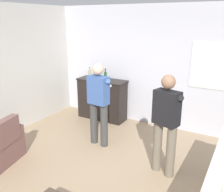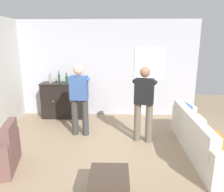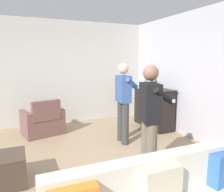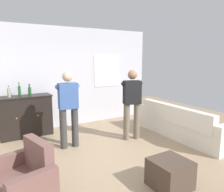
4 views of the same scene
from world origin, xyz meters
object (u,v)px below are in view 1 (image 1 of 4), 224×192
object	(u,v)px
sideboard_cabinet	(102,99)
bottle_liquor_amber	(99,74)
bottle_spirits_clear	(105,76)
bottle_wine_green	(90,74)
person_standing_left	(99,101)
person_standing_right	(166,121)

from	to	relation	value
sideboard_cabinet	bottle_liquor_amber	xyz separation A→B (m)	(-0.10, 0.01, 0.65)
bottle_spirits_clear	sideboard_cabinet	bearing A→B (deg)	165.70
sideboard_cabinet	bottle_wine_green	bearing A→B (deg)	-174.63
bottle_wine_green	person_standing_left	bearing A→B (deg)	-48.82
person_standing_left	person_standing_right	distance (m)	1.50
person_standing_left	bottle_wine_green	bearing A→B (deg)	131.18
bottle_liquor_amber	bottle_wine_green	bearing A→B (deg)	-168.94
bottle_wine_green	bottle_liquor_amber	world-z (taller)	bottle_liquor_amber
person_standing_right	bottle_wine_green	bearing A→B (deg)	149.23
bottle_liquor_amber	person_standing_right	size ratio (longest dim) A/B	0.20
bottle_wine_green	bottle_spirits_clear	bearing A→B (deg)	0.05
bottle_liquor_amber	person_standing_left	size ratio (longest dim) A/B	0.20
bottle_spirits_clear	person_standing_right	xyz separation A→B (m)	(2.03, -1.49, -0.21)
bottle_spirits_clear	person_standing_right	size ratio (longest dim) A/B	0.17
sideboard_cabinet	person_standing_left	size ratio (longest dim) A/B	0.75
person_standing_left	bottle_liquor_amber	bearing A→B (deg)	122.92
sideboard_cabinet	person_standing_right	world-z (taller)	person_standing_right
sideboard_cabinet	bottle_spirits_clear	bearing A→B (deg)	-14.30
bottle_liquor_amber	bottle_spirits_clear	xyz separation A→B (m)	(0.23, -0.05, -0.02)
bottle_liquor_amber	person_standing_left	world-z (taller)	person_standing_left
sideboard_cabinet	bottle_spirits_clear	distance (m)	0.64
person_standing_right	bottle_liquor_amber	bearing A→B (deg)	145.84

